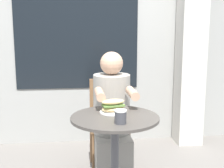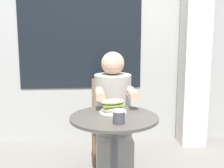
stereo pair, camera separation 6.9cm
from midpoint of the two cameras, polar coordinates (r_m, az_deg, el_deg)
storefront_wall at (r=3.69m, az=-1.24°, el=10.80°), size 8.00×0.09×2.80m
lattice_pillar at (r=3.71m, az=15.49°, el=7.33°), size 0.29×0.29×2.40m
cafe_table at (r=2.29m, az=1.26°, el=-11.00°), size 0.63×0.63×0.75m
diner_chair at (r=3.09m, az=0.29°, el=-5.67°), size 0.39×0.39×0.87m
seated_diner at (r=2.77m, az=0.93°, el=-7.84°), size 0.33×0.58×1.17m
sandwich_on_plate at (r=2.31m, az=0.99°, el=-4.16°), size 0.20×0.20×0.10m
drink_cup at (r=2.05m, az=2.25°, el=-6.01°), size 0.08×0.08×0.09m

